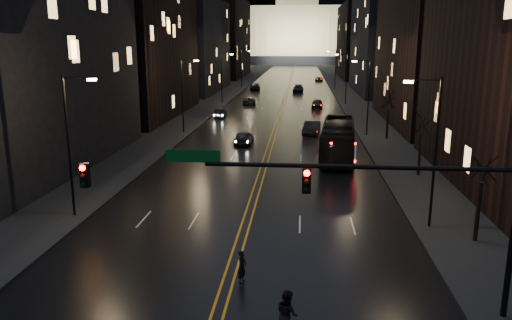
% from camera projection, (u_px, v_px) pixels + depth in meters
% --- Properties ---
extents(ground, '(900.00, 900.00, 0.00)m').
position_uv_depth(ground, '(221.00, 306.00, 21.11)').
color(ground, black).
rests_on(ground, ground).
extents(road, '(20.00, 320.00, 0.02)m').
position_uv_depth(road, '(291.00, 79.00, 147.06)').
color(road, black).
rests_on(road, ground).
extents(sidewalk_left, '(8.00, 320.00, 0.16)m').
position_uv_depth(sidewalk_left, '(244.00, 79.00, 148.27)').
color(sidewalk_left, black).
rests_on(sidewalk_left, ground).
extents(sidewalk_right, '(8.00, 320.00, 0.16)m').
position_uv_depth(sidewalk_right, '(339.00, 80.00, 145.81)').
color(sidewalk_right, black).
rests_on(sidewalk_right, ground).
extents(center_line, '(0.62, 320.00, 0.01)m').
position_uv_depth(center_line, '(291.00, 79.00, 147.05)').
color(center_line, orange).
rests_on(center_line, road).
extents(building_left_near, '(12.00, 28.00, 22.00)m').
position_uv_depth(building_left_near, '(12.00, 40.00, 41.73)').
color(building_left_near, black).
rests_on(building_left_near, ground).
extents(building_left_mid, '(12.00, 30.00, 28.00)m').
position_uv_depth(building_left_mid, '(135.00, 20.00, 72.03)').
color(building_left_mid, black).
rests_on(building_left_mid, ground).
extents(building_left_far, '(12.00, 34.00, 20.00)m').
position_uv_depth(building_left_far, '(192.00, 46.00, 109.78)').
color(building_left_far, black).
rests_on(building_left_far, ground).
extents(building_left_dist, '(12.00, 40.00, 24.00)m').
position_uv_depth(building_left_dist, '(225.00, 38.00, 155.82)').
color(building_left_dist, black).
rests_on(building_left_dist, ground).
extents(building_right_mid, '(12.00, 34.00, 26.00)m').
position_uv_depth(building_right_mid, '(387.00, 31.00, 105.39)').
color(building_right_mid, black).
rests_on(building_right_mid, ground).
extents(building_right_dist, '(12.00, 40.00, 22.00)m').
position_uv_depth(building_right_dist, '(361.00, 41.00, 152.36)').
color(building_right_dist, black).
rests_on(building_right_dist, ground).
extents(capitol, '(90.00, 50.00, 58.50)m').
position_uv_depth(capitol, '(297.00, 29.00, 259.35)').
color(capitol, black).
rests_on(capitol, ground).
extents(traffic_signal, '(17.29, 0.45, 7.00)m').
position_uv_depth(traffic_signal, '(368.00, 194.00, 19.40)').
color(traffic_signal, black).
rests_on(traffic_signal, ground).
extents(streetlamp_right_near, '(2.13, 0.25, 9.00)m').
position_uv_depth(streetlamp_right_near, '(433.00, 145.00, 28.67)').
color(streetlamp_right_near, black).
rests_on(streetlamp_right_near, ground).
extents(streetlamp_left_near, '(2.13, 0.25, 9.00)m').
position_uv_depth(streetlamp_left_near, '(71.00, 139.00, 30.57)').
color(streetlamp_left_near, black).
rests_on(streetlamp_left_near, ground).
extents(streetlamp_right_mid, '(2.13, 0.25, 9.00)m').
position_uv_depth(streetlamp_right_mid, '(367.00, 93.00, 57.73)').
color(streetlamp_right_mid, black).
rests_on(streetlamp_right_mid, ground).
extents(streetlamp_left_mid, '(2.13, 0.25, 9.00)m').
position_uv_depth(streetlamp_left_mid, '(184.00, 91.00, 59.64)').
color(streetlamp_left_mid, black).
rests_on(streetlamp_left_mid, ground).
extents(streetlamp_right_far, '(2.13, 0.25, 9.00)m').
position_uv_depth(streetlamp_right_far, '(345.00, 76.00, 86.80)').
color(streetlamp_right_far, black).
rests_on(streetlamp_right_far, ground).
extents(streetlamp_left_far, '(2.13, 0.25, 9.00)m').
position_uv_depth(streetlamp_left_far, '(223.00, 75.00, 88.70)').
color(streetlamp_left_far, black).
rests_on(streetlamp_left_far, ground).
extents(streetlamp_right_dist, '(2.13, 0.25, 9.00)m').
position_uv_depth(streetlamp_right_dist, '(335.00, 67.00, 115.87)').
color(streetlamp_right_dist, black).
rests_on(streetlamp_right_dist, ground).
extents(streetlamp_left_dist, '(2.13, 0.25, 9.00)m').
position_uv_depth(streetlamp_left_dist, '(242.00, 67.00, 117.77)').
color(streetlamp_left_dist, black).
rests_on(streetlamp_left_dist, ground).
extents(tree_right_near, '(2.40, 2.40, 6.65)m').
position_uv_depth(tree_right_near, '(483.00, 164.00, 26.67)').
color(tree_right_near, black).
rests_on(tree_right_near, ground).
extents(tree_right_mid, '(2.40, 2.40, 6.65)m').
position_uv_depth(tree_right_mid, '(422.00, 123.00, 40.23)').
color(tree_right_mid, black).
rests_on(tree_right_mid, ground).
extents(tree_right_far, '(2.40, 2.40, 6.65)m').
position_uv_depth(tree_right_far, '(389.00, 100.00, 55.73)').
color(tree_right_far, black).
rests_on(tree_right_far, ground).
extents(bus, '(4.05, 12.85, 3.52)m').
position_uv_depth(bus, '(338.00, 140.00, 47.69)').
color(bus, black).
rests_on(bus, ground).
extents(oncoming_car_a, '(1.96, 4.51, 1.51)m').
position_uv_depth(oncoming_car_a, '(244.00, 137.00, 54.16)').
color(oncoming_car_a, black).
rests_on(oncoming_car_a, ground).
extents(oncoming_car_b, '(1.42, 4.04, 1.33)m').
position_uv_depth(oncoming_car_b, '(221.00, 113.00, 72.87)').
color(oncoming_car_b, black).
rests_on(oncoming_car_b, ground).
extents(oncoming_car_c, '(2.75, 5.05, 1.34)m').
position_uv_depth(oncoming_car_c, '(249.00, 101.00, 88.30)').
color(oncoming_car_c, black).
rests_on(oncoming_car_c, ground).
extents(oncoming_car_d, '(2.94, 5.89, 1.64)m').
position_uv_depth(oncoming_car_d, '(255.00, 86.00, 115.17)').
color(oncoming_car_d, black).
rests_on(oncoming_car_d, ground).
extents(receding_car_a, '(2.33, 5.12, 1.63)m').
position_uv_depth(receding_car_a, '(311.00, 128.00, 59.71)').
color(receding_car_a, black).
rests_on(receding_car_a, ground).
extents(receding_car_b, '(2.07, 4.53, 1.51)m').
position_uv_depth(receding_car_b, '(317.00, 104.00, 83.54)').
color(receding_car_b, black).
rests_on(receding_car_b, ground).
extents(receding_car_c, '(2.48, 5.61, 1.60)m').
position_uv_depth(receding_car_c, '(298.00, 89.00, 109.40)').
color(receding_car_c, black).
rests_on(receding_car_c, ground).
extents(receding_car_d, '(2.31, 4.54, 1.23)m').
position_uv_depth(receding_car_d, '(319.00, 79.00, 140.77)').
color(receding_car_d, black).
rests_on(receding_car_d, ground).
extents(pedestrian_a, '(0.53, 0.66, 1.58)m').
position_uv_depth(pedestrian_a, '(242.00, 267.00, 22.98)').
color(pedestrian_a, black).
rests_on(pedestrian_a, ground).
extents(pedestrian_b, '(0.92, 1.06, 1.92)m').
position_uv_depth(pedestrian_b, '(287.00, 314.00, 18.70)').
color(pedestrian_b, black).
rests_on(pedestrian_b, ground).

